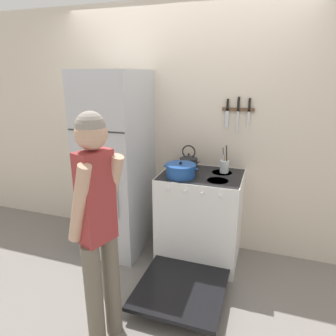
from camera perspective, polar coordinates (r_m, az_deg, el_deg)
The scene contains 9 objects.
ground_plane at distance 3.66m, azimuth 2.29°, elevation -13.06°, with size 14.00×14.00×0.00m, color slate.
wall_back at distance 3.23m, azimuth 2.71°, elevation 7.09°, with size 10.00×0.06×2.55m.
refrigerator at distance 3.18m, azimuth -9.72°, elevation 0.62°, with size 0.59×0.74×1.90m.
stove_range at distance 3.07m, azimuth 5.96°, elevation -9.69°, with size 0.79×1.36×0.92m.
dutch_oven_pot at distance 2.84m, azimuth 2.41°, elevation -0.43°, with size 0.33×0.29×0.15m.
tea_kettle at distance 3.06m, azimuth 3.96°, elevation 1.20°, with size 0.23×0.18×0.25m.
utensil_jar at distance 3.00m, azimuth 10.69°, elevation 0.40°, with size 0.09×0.09×0.27m.
person at distance 2.01m, azimuth -13.20°, elevation -10.01°, with size 0.34×0.39×1.66m.
wall_knife_strip at distance 3.04m, azimuth 13.20°, elevation 10.89°, with size 0.31×0.03×0.36m.
Camera 1 is at (0.87, -3.02, 1.86)m, focal length 32.00 mm.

